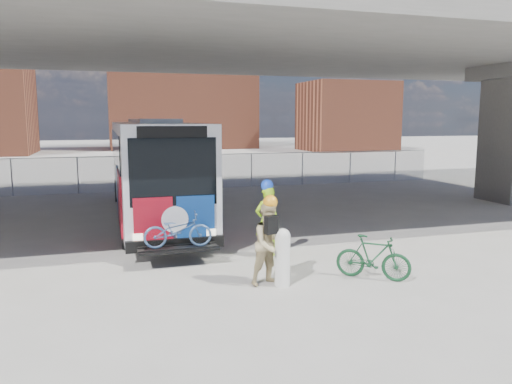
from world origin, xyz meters
name	(u,v)px	position (x,y,z in m)	size (l,w,h in m)	color
ground	(236,243)	(0.00, 0.00, 0.00)	(160.00, 160.00, 0.00)	#9E9991
bus	(152,162)	(-2.00, 4.70, 2.11)	(2.67, 12.90, 3.69)	silver
overpass	(207,38)	(0.00, 4.00, 6.54)	(40.00, 16.00, 7.95)	#605E59
chainlink_fence	(178,163)	(0.00, 12.00, 1.42)	(30.00, 0.06, 30.00)	gray
brick_buildings	(145,105)	(1.23, 48.23, 5.42)	(54.00, 22.00, 12.00)	brown
smokestack	(233,55)	(14.00, 55.00, 12.50)	(2.20, 2.20, 25.00)	brown
bollard	(282,255)	(-0.01, -4.07, 0.70)	(0.34, 0.34, 1.31)	white
cyclist_hivis	(267,219)	(0.44, -1.63, 1.01)	(0.77, 0.57, 2.09)	#9EE217
cyclist_tan	(270,243)	(-0.23, -3.88, 0.96)	(1.05, 0.91, 2.03)	tan
bike_parked	(373,257)	(2.17, -4.23, 0.52)	(0.49, 1.72, 1.03)	#164526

